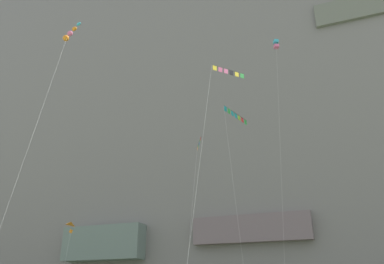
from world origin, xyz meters
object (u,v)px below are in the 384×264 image
object	(u,v)px
kite_banner_low_right	(236,121)
kite_banner_high_center	(224,90)
kite_windsock_far_left	(69,35)
kite_delta_high_right	(74,233)
kite_banner_low_center	(197,166)
kite_box_upper_right	(276,46)

from	to	relation	value
kite_banner_low_right	kite_banner_high_center	size ratio (longest dim) A/B	1.14
kite_banner_low_right	kite_windsock_far_left	distance (m)	20.48
kite_banner_high_center	kite_delta_high_right	bearing A→B (deg)	148.83
kite_banner_high_center	kite_windsock_far_left	bearing A→B (deg)	-163.87
kite_banner_low_right	kite_banner_high_center	distance (m)	14.94
kite_banner_low_center	kite_box_upper_right	world-z (taller)	kite_box_upper_right
kite_banner_low_center	kite_banner_low_right	xyz separation A→B (m)	(4.04, 2.04, 5.56)
kite_banner_high_center	kite_delta_high_right	distance (m)	27.99
kite_banner_low_center	kite_box_upper_right	size ratio (longest dim) A/B	0.58
kite_delta_high_right	kite_banner_low_center	bearing A→B (deg)	-6.29
kite_delta_high_right	kite_banner_low_right	bearing A→B (deg)	0.67
kite_windsock_far_left	kite_delta_high_right	distance (m)	24.54
kite_box_upper_right	kite_delta_high_right	size ratio (longest dim) A/B	3.00
kite_banner_low_center	kite_delta_high_right	distance (m)	17.47
kite_delta_high_right	kite_windsock_far_left	bearing A→B (deg)	-59.22
kite_banner_low_right	kite_delta_high_right	size ratio (longest dim) A/B	2.05
kite_banner_low_center	kite_box_upper_right	distance (m)	19.59
kite_banner_high_center	kite_delta_high_right	xyz separation A→B (m)	(-23.04, 13.94, -7.62)
kite_windsock_far_left	kite_banner_high_center	xyz separation A→B (m)	(12.58, 3.64, -5.94)
kite_banner_low_center	kite_box_upper_right	bearing A→B (deg)	30.06
kite_box_upper_right	kite_banner_high_center	bearing A→B (deg)	-97.50
kite_windsock_far_left	kite_box_upper_right	distance (m)	27.25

